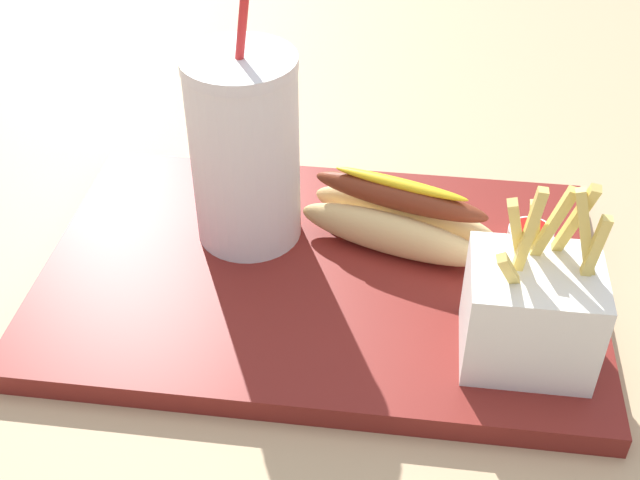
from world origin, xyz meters
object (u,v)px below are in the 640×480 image
object	(u,v)px
soda_cup	(245,150)
hot_dog_1	(398,219)
ketchup_cup_1	(530,237)
fries_basket	(531,310)

from	to	relation	value
soda_cup	hot_dog_1	xyz separation A→B (m)	(0.13, 0.00, -0.06)
soda_cup	ketchup_cup_1	xyz separation A→B (m)	(0.25, 0.01, -0.08)
hot_dog_1	soda_cup	bearing A→B (deg)	-179.72
fries_basket	ketchup_cup_1	distance (m)	0.14
soda_cup	hot_dog_1	bearing A→B (deg)	0.28
soda_cup	fries_basket	xyz separation A→B (m)	(0.23, -0.12, -0.04)
soda_cup	ketchup_cup_1	bearing A→B (deg)	2.43
soda_cup	fries_basket	world-z (taller)	soda_cup
hot_dog_1	ketchup_cup_1	bearing A→B (deg)	4.87
soda_cup	fries_basket	bearing A→B (deg)	-27.31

